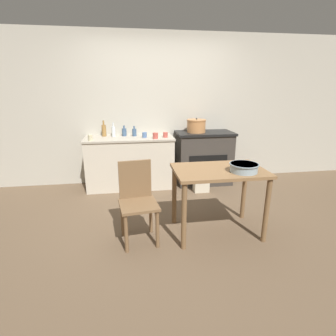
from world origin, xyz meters
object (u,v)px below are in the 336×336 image
(bottle_mid_left, at_px, (124,132))
(cup_right, at_px, (90,138))
(cup_center_right, at_px, (165,135))
(bottle_center_left, at_px, (104,130))
(mixing_bowl_large, at_px, (244,167))
(stove, at_px, (204,158))
(cup_mid_right, at_px, (145,135))
(bottle_left, at_px, (134,132))
(stock_pot, at_px, (196,126))
(work_table, at_px, (219,180))
(cup_center, at_px, (155,136))
(chair, at_px, (137,199))
(flour_sack, at_px, (201,181))
(bottle_far_left, at_px, (113,131))

(bottle_mid_left, distance_m, cup_right, 0.63)
(cup_center_right, bearing_deg, bottle_center_left, 165.86)
(mixing_bowl_large, xyz_separation_m, cup_right, (-1.79, 1.61, 0.08))
(stove, bearing_deg, cup_center_right, -172.11)
(stove, height_order, cup_mid_right, cup_mid_right)
(mixing_bowl_large, distance_m, bottle_mid_left, 2.35)
(bottle_left, bearing_deg, stock_pot, -6.22)
(stove, bearing_deg, bottle_left, 175.05)
(work_table, height_order, cup_mid_right, cup_mid_right)
(stock_pot, bearing_deg, cup_center, -166.75)
(chair, distance_m, flour_sack, 1.70)
(chair, relative_size, cup_mid_right, 10.28)
(work_table, xyz_separation_m, bottle_mid_left, (-1.05, 1.83, 0.28))
(stove, bearing_deg, bottle_mid_left, 174.11)
(cup_center, distance_m, cup_center_right, 0.19)
(cup_right, bearing_deg, stove, 6.33)
(bottle_center_left, bearing_deg, cup_mid_right, -18.14)
(bottle_far_left, distance_m, bottle_center_left, 0.17)
(cup_center, bearing_deg, work_table, -69.87)
(flour_sack, height_order, cup_right, cup_right)
(work_table, relative_size, cup_center, 10.65)
(stock_pot, height_order, cup_center_right, stock_pot)
(stove, distance_m, cup_center, 1.00)
(mixing_bowl_large, height_order, bottle_mid_left, bottle_mid_left)
(flour_sack, bearing_deg, cup_center_right, 148.90)
(chair, relative_size, bottle_center_left, 3.34)
(work_table, relative_size, bottle_left, 5.97)
(cup_center_right, xyz_separation_m, cup_right, (-1.19, -0.11, 0.00))
(work_table, relative_size, chair, 1.13)
(work_table, bearing_deg, bottle_center_left, 126.91)
(bottle_center_left, height_order, cup_right, bottle_center_left)
(stock_pot, height_order, bottle_center_left, stock_pot)
(mixing_bowl_large, bearing_deg, bottle_far_left, 126.95)
(bottle_center_left, bearing_deg, cup_center_right, -14.14)
(work_table, xyz_separation_m, cup_right, (-1.57, 1.48, 0.26))
(cup_center, bearing_deg, bottle_center_left, 158.00)
(mixing_bowl_large, distance_m, bottle_center_left, 2.56)
(flour_sack, bearing_deg, stock_pot, 90.26)
(bottle_center_left, relative_size, cup_mid_right, 3.08)
(chair, xyz_separation_m, bottle_center_left, (-0.47, 1.85, 0.48))
(chair, relative_size, bottle_far_left, 3.75)
(work_table, relative_size, cup_right, 10.95)
(stock_pot, height_order, cup_mid_right, stock_pot)
(cup_center, xyz_separation_m, cup_mid_right, (-0.17, 0.12, -0.00))
(cup_right, bearing_deg, mixing_bowl_large, -42.00)
(bottle_mid_left, bearing_deg, cup_right, -145.83)
(stock_pot, distance_m, cup_center, 0.75)
(flour_sack, bearing_deg, bottle_left, 153.17)
(chair, xyz_separation_m, cup_right, (-0.65, 1.49, 0.43))
(chair, bearing_deg, cup_center, 69.19)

